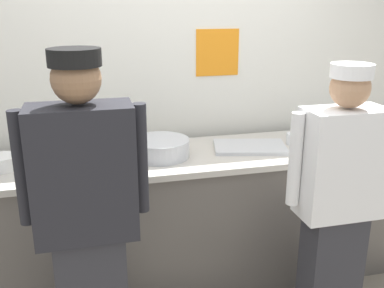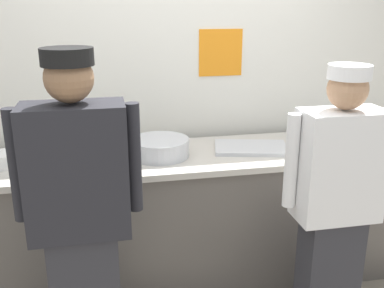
{
  "view_description": "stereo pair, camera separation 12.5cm",
  "coord_description": "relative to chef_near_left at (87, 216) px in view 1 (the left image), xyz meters",
  "views": [
    {
      "loc": [
        -0.64,
        -2.33,
        1.9
      ],
      "look_at": [
        0.04,
        0.35,
        1.01
      ],
      "focal_mm": 41.6,
      "sensor_mm": 36.0,
      "label": 1
    },
    {
      "loc": [
        -0.51,
        -2.35,
        1.9
      ],
      "look_at": [
        0.04,
        0.35,
        1.01
      ],
      "focal_mm": 41.6,
      "sensor_mm": 36.0,
      "label": 2
    }
  ],
  "objects": [
    {
      "name": "wall_back",
      "position": [
        0.66,
        1.18,
        0.4
      ],
      "size": [
        4.81,
        0.11,
        2.62
      ],
      "color": "silver",
      "rests_on": "ground"
    },
    {
      "name": "prep_counter",
      "position": [
        0.66,
        0.7,
        -0.44
      ],
      "size": [
        3.07,
        0.69,
        0.94
      ],
      "color": "#56514C",
      "rests_on": "ground"
    },
    {
      "name": "chef_near_left",
      "position": [
        0.0,
        0.0,
        0.0
      ],
      "size": [
        0.61,
        0.24,
        1.71
      ],
      "color": "#2D2D33",
      "rests_on": "ground"
    },
    {
      "name": "chef_center",
      "position": [
        1.35,
        -0.0,
        -0.06
      ],
      "size": [
        0.58,
        0.24,
        1.6
      ],
      "color": "#2D2D33",
      "rests_on": "ground"
    },
    {
      "name": "plate_stack_front",
      "position": [
        -0.47,
        0.7,
        0.07
      ],
      "size": [
        0.19,
        0.19,
        0.08
      ],
      "color": "white",
      "rests_on": "prep_counter"
    },
    {
      "name": "plate_stack_rear",
      "position": [
        1.86,
        0.78,
        0.05
      ],
      "size": [
        0.24,
        0.24,
        0.05
      ],
      "color": "white",
      "rests_on": "prep_counter"
    },
    {
      "name": "mixing_bowl_steel",
      "position": [
        0.48,
        0.7,
        0.08
      ],
      "size": [
        0.38,
        0.38,
        0.12
      ],
      "primitive_type": "cylinder",
      "color": "#B7BABF",
      "rests_on": "prep_counter"
    },
    {
      "name": "sheet_tray",
      "position": [
        1.1,
        0.7,
        0.04
      ],
      "size": [
        0.54,
        0.41,
        0.02
      ],
      "primitive_type": "cube",
      "rotation": [
        0.0,
        0.0,
        -0.24
      ],
      "color": "#B7BABF",
      "rests_on": "prep_counter"
    },
    {
      "name": "squeeze_bottle_primary",
      "position": [
        -0.11,
        0.57,
        0.12
      ],
      "size": [
        0.06,
        0.06,
        0.2
      ],
      "color": "#E5E066",
      "rests_on": "prep_counter"
    },
    {
      "name": "squeeze_bottle_secondary",
      "position": [
        0.06,
        0.71,
        0.13
      ],
      "size": [
        0.05,
        0.05,
        0.21
      ],
      "color": "#E5E066",
      "rests_on": "prep_counter"
    },
    {
      "name": "ramekin_yellow_sauce",
      "position": [
        0.14,
        0.58,
        0.05
      ],
      "size": [
        0.11,
        0.11,
        0.04
      ],
      "color": "white",
      "rests_on": "prep_counter"
    },
    {
      "name": "ramekin_green_sauce",
      "position": [
        1.44,
        0.58,
        0.05
      ],
      "size": [
        0.09,
        0.09,
        0.04
      ],
      "color": "white",
      "rests_on": "prep_counter"
    },
    {
      "name": "ramekin_orange_sauce",
      "position": [
        -0.06,
        0.67,
        0.05
      ],
      "size": [
        0.1,
        0.1,
        0.04
      ],
      "color": "white",
      "rests_on": "prep_counter"
    },
    {
      "name": "ramekin_red_sauce",
      "position": [
        -0.28,
        0.53,
        0.05
      ],
      "size": [
        0.1,
        0.1,
        0.04
      ],
      "color": "white",
      "rests_on": "prep_counter"
    },
    {
      "name": "deli_cup",
      "position": [
        1.43,
        0.72,
        0.06
      ],
      "size": [
        0.09,
        0.09,
        0.08
      ],
      "primitive_type": "cylinder",
      "color": "white",
      "rests_on": "prep_counter"
    }
  ]
}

